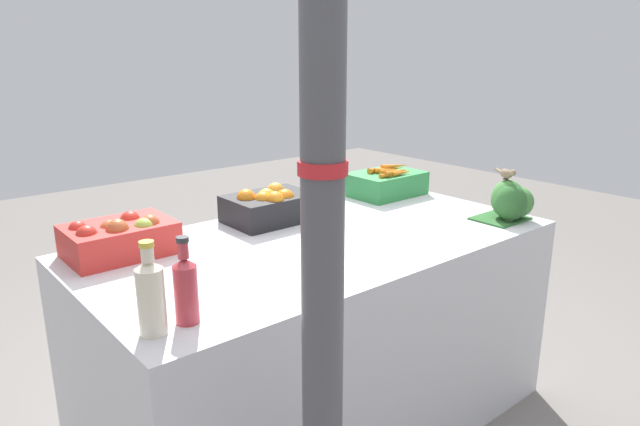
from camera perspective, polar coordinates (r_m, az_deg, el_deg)
The scene contains 10 objects.
ground_plane at distance 2.61m, azimuth -0.00°, elevation -19.93°, with size 10.00×10.00×0.00m, color slate.
market_table at distance 2.39m, azimuth -0.00°, elevation -11.90°, with size 1.83×0.96×0.82m, color silver.
support_pole at distance 1.20m, azimuth 0.27°, elevation -0.88°, with size 0.11×0.11×2.36m.
apple_crate at distance 2.14m, azimuth -19.41°, elevation -2.29°, with size 0.36×0.26×0.15m.
orange_crate at distance 2.43m, azimuth -5.03°, elevation 0.73°, with size 0.36×0.26×0.15m.
carrot_crate at distance 2.88m, azimuth 6.63°, elevation 3.03°, with size 0.36×0.26×0.15m.
broccoli_pile at distance 2.56m, azimuth 18.55°, elevation 1.08°, with size 0.23×0.21×0.17m.
juice_bottle_cloudy at distance 1.52m, azimuth -16.56°, elevation -7.90°, with size 0.07×0.07×0.25m.
juice_bottle_ruby at distance 1.56m, azimuth -13.28°, elevation -7.30°, with size 0.06×0.06×0.24m.
sparrow_bird at distance 2.54m, azimuth 18.19°, elevation 3.78°, with size 0.06×0.13×0.05m.
Camera 1 is at (-1.35, -1.62, 1.53)m, focal length 32.00 mm.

